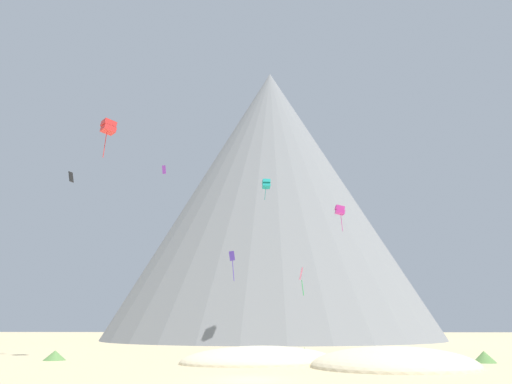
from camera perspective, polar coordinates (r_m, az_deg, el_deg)
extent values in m
plane|color=#C6B284|center=(33.32, -0.74, -20.33)|extent=(400.00, 400.00, 0.00)
ellipsoid|color=beige|center=(47.34, 0.46, -18.65)|extent=(17.42, 15.24, 2.90)
ellipsoid|color=beige|center=(43.82, 15.26, -18.49)|extent=(16.44, 16.18, 3.23)
cone|color=#568442|center=(53.99, -21.67, -16.69)|extent=(2.96, 2.96, 0.92)
cone|color=#568442|center=(51.43, 24.27, -16.53)|extent=(2.31, 2.31, 1.03)
cone|color=#386633|center=(46.79, -5.75, -18.30)|extent=(2.68, 2.68, 0.54)
cone|color=#386633|center=(55.38, 5.48, -17.50)|extent=(1.61, 1.61, 0.99)
cone|color=slate|center=(122.46, 1.68, -0.64)|extent=(83.17, 83.17, 65.92)
cone|color=slate|center=(124.43, 1.43, -8.29)|extent=(43.96, 43.96, 34.22)
cube|color=red|center=(59.80, -16.27, 6.75)|extent=(2.01, 2.00, 0.84)
cube|color=red|center=(60.03, -16.23, 7.33)|extent=(2.01, 2.00, 0.84)
cylinder|color=red|center=(59.26, -16.63, 5.10)|extent=(0.22, 0.23, 3.02)
cube|color=#E5668C|center=(54.07, 5.11, -9.12)|extent=(0.48, 0.77, 1.31)
cylinder|color=green|center=(53.95, 5.27, -10.67)|extent=(0.24, 0.30, 1.61)
cube|color=purple|center=(88.86, -10.30, 2.49)|extent=(0.70, 0.44, 1.47)
cube|color=black|center=(62.92, -20.07, 1.60)|extent=(0.49, 0.72, 1.26)
cube|color=teal|center=(81.47, 1.16, 0.70)|extent=(1.41, 1.49, 0.80)
cube|color=teal|center=(81.64, 1.16, 1.13)|extent=(1.41, 1.49, 0.80)
cylinder|color=teal|center=(81.14, 1.05, -0.18)|extent=(0.24, 0.25, 2.03)
cone|color=pink|center=(92.20, -3.03, -8.62)|extent=(0.71, 2.00, 1.98)
cube|color=#D1339E|center=(72.05, 9.41, -2.24)|extent=(1.39, 1.31, 0.79)
cube|color=#D1339E|center=(72.17, 9.39, -1.80)|extent=(1.39, 1.31, 0.79)
cylinder|color=#D1339E|center=(71.77, 9.60, -3.41)|extent=(0.30, 0.43, 2.46)
cube|color=#5138B2|center=(58.18, -2.72, -7.18)|extent=(0.72, 0.23, 1.14)
cylinder|color=#5138B2|center=(57.97, -2.57, -8.85)|extent=(0.31, 0.30, 2.32)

